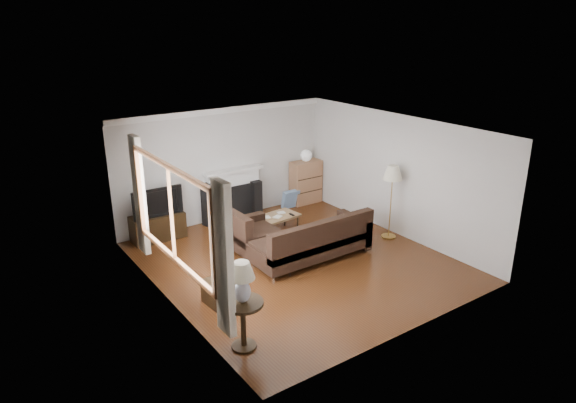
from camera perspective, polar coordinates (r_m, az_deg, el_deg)
room at (r=9.13m, az=1.08°, el=0.37°), size 5.10×5.60×2.54m
window at (r=7.75m, az=-12.84°, el=-1.37°), size 0.12×2.74×1.54m
curtain_near at (r=6.55m, az=-7.13°, el=-6.44°), size 0.10×0.35×2.10m
curtain_far at (r=9.16m, az=-16.16°, el=0.63°), size 0.10×0.35×2.10m
fireplace at (r=11.54m, az=-6.06°, el=0.88°), size 1.40×0.26×1.15m
tv_stand at (r=10.79m, az=-14.26°, el=-2.74°), size 1.06×0.48×0.53m
television at (r=10.60m, az=-14.51°, el=0.06°), size 1.03×0.13×0.59m
speaker_left at (r=11.21m, az=-8.62°, el=-0.37°), size 0.34×0.38×0.94m
speaker_right at (r=11.76m, az=-3.66°, el=0.44°), size 0.24×0.28×0.81m
bookshelf at (r=12.47m, az=1.99°, el=2.17°), size 0.76×0.36×1.05m
globe_lamp at (r=12.29m, az=2.03°, el=5.12°), size 0.28×0.28×0.28m
sectional_sofa at (r=9.57m, az=2.60°, el=-4.15°), size 2.50×1.83×0.81m
coffee_table at (r=10.75m, az=-1.39°, el=-2.60°), size 1.05×0.65×0.39m
footstool at (r=8.30m, az=-7.46°, el=-9.89°), size 0.50×0.50×0.39m
floor_lamp at (r=10.58m, az=11.35°, el=-0.08°), size 0.42×0.42×1.53m
side_table at (r=7.17m, az=-4.98°, el=-13.47°), size 0.57×0.57×0.71m
table_lamp at (r=6.84m, az=-5.14°, el=-8.96°), size 0.36×0.36×0.58m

